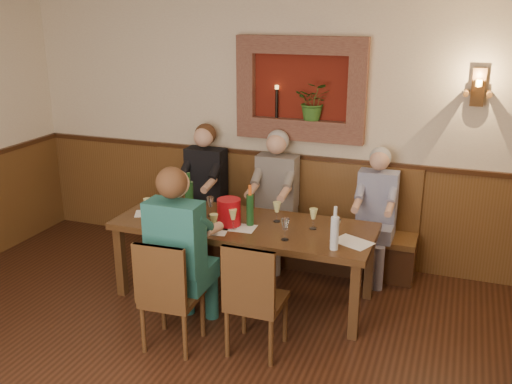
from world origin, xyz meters
TOP-DOWN VIEW (x-y plane):
  - room_shell at (0.00, 0.00)m, footprint 6.04×6.04m
  - wainscoting at (0.00, -0.00)m, footprint 6.02×6.02m
  - wall_niche at (0.24, 2.94)m, footprint 1.36×0.30m
  - wall_sconce at (1.90, 2.93)m, footprint 0.25×0.20m
  - dining_table at (0.00, 1.85)m, footprint 2.40×0.90m
  - bench at (0.00, 2.79)m, footprint 3.00×0.45m
  - chair_near_left at (-0.25, 0.87)m, footprint 0.44×0.44m
  - chair_near_right at (0.42, 1.04)m, footprint 0.43×0.43m
  - person_bench_left at (-0.81, 2.69)m, footprint 0.43×0.53m
  - person_bench_mid at (0.02, 2.69)m, footprint 0.43×0.53m
  - person_bench_right at (1.08, 2.69)m, footprint 0.39×0.48m
  - person_chair_front at (-0.25, 1.07)m, footprint 0.45×0.55m
  - spittoon_bucket at (-0.11, 1.77)m, footprint 0.29×0.29m
  - wine_bottle_green_a at (0.07, 1.82)m, footprint 0.09×0.09m
  - wine_bottle_green_b at (-0.56, 1.85)m, footprint 0.09×0.09m
  - water_bottle at (0.91, 1.55)m, footprint 0.09×0.09m
  - tasting_sheet_a at (-0.95, 1.78)m, footprint 0.33×0.30m
  - tasting_sheet_b at (0.00, 1.73)m, footprint 0.30×0.22m
  - tasting_sheet_c at (1.03, 1.75)m, footprint 0.38×0.34m
  - tasting_sheet_d at (-0.22, 1.57)m, footprint 0.34×0.27m
  - wine_glass_0 at (-0.15, 1.50)m, footprint 0.08×0.08m
  - wine_glass_1 at (-0.37, 1.92)m, footprint 0.08×0.08m
  - wine_glass_2 at (0.27, 2.00)m, footprint 0.08×0.08m
  - wine_glass_3 at (0.63, 1.94)m, footprint 0.08×0.08m
  - wine_glass_4 at (0.88, 1.75)m, footprint 0.08×0.08m
  - wine_glass_5 at (0.47, 1.61)m, footprint 0.08×0.08m
  - wine_glass_6 at (-0.91, 1.68)m, footprint 0.08×0.08m
  - wine_glass_7 at (-0.04, 1.67)m, footprint 0.08×0.08m
  - wine_glass_8 at (-0.79, 1.94)m, footprint 0.08×0.08m
  - wine_glass_9 at (-0.47, 1.60)m, footprint 0.08×0.08m

SIDE VIEW (x-z plane):
  - chair_near_left at x=-0.25m, z-range -0.20..0.75m
  - chair_near_right at x=0.42m, z-range -0.20..0.76m
  - bench at x=0.00m, z-range -0.23..0.88m
  - person_bench_right at x=1.08m, z-range -0.12..1.23m
  - wainscoting at x=0.00m, z-range 0.01..1.16m
  - person_bench_mid at x=0.02m, z-range -0.12..1.32m
  - person_bench_left at x=-0.81m, z-range -0.12..1.33m
  - person_chair_front at x=-0.25m, z-range -0.13..1.37m
  - dining_table at x=0.00m, z-range 0.30..1.05m
  - tasting_sheet_a at x=-0.95m, z-range 0.75..0.75m
  - tasting_sheet_b at x=0.00m, z-range 0.75..0.75m
  - tasting_sheet_c at x=1.03m, z-range 0.75..0.75m
  - tasting_sheet_d at x=-0.22m, z-range 0.75..0.75m
  - wine_glass_0 at x=-0.15m, z-range 0.75..0.94m
  - wine_glass_1 at x=-0.37m, z-range 0.75..0.94m
  - wine_glass_2 at x=0.27m, z-range 0.75..0.94m
  - wine_glass_3 at x=0.63m, z-range 0.75..0.94m
  - wine_glass_4 at x=0.88m, z-range 0.75..0.94m
  - wine_glass_5 at x=0.47m, z-range 0.75..0.94m
  - wine_glass_6 at x=-0.91m, z-range 0.75..0.94m
  - wine_glass_7 at x=-0.04m, z-range 0.75..0.94m
  - wine_glass_8 at x=-0.79m, z-range 0.75..0.94m
  - wine_glass_9 at x=-0.47m, z-range 0.75..0.94m
  - spittoon_bucket at x=-0.11m, z-range 0.75..1.00m
  - water_bottle at x=0.91m, z-range 0.71..1.09m
  - wine_bottle_green_a at x=0.07m, z-range 0.71..1.10m
  - wine_bottle_green_b at x=-0.56m, z-range 0.71..1.14m
  - wall_niche at x=0.24m, z-range 1.28..2.34m
  - room_shell at x=0.00m, z-range 0.48..3.30m
  - wall_sconce at x=1.90m, z-range 1.77..2.12m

